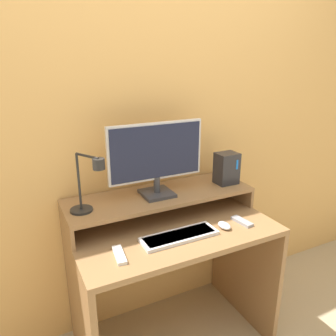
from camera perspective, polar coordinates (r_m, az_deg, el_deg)
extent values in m
cube|color=#E5AD60|center=(1.92, -4.05, 7.45)|extent=(6.00, 0.05, 2.50)
cube|color=olive|center=(1.78, 0.74, -10.38)|extent=(1.06, 0.63, 0.03)
cube|color=olive|center=(1.87, -14.83, -23.88)|extent=(0.03, 0.63, 0.74)
cube|color=olive|center=(2.24, 13.02, -15.93)|extent=(0.03, 0.63, 0.74)
cube|color=olive|center=(1.74, -17.30, -9.58)|extent=(0.02, 0.34, 0.11)
cube|color=olive|center=(2.13, 11.53, -3.83)|extent=(0.02, 0.34, 0.11)
cube|color=olive|center=(1.84, -1.33, -4.82)|extent=(1.06, 0.34, 0.02)
cube|color=#38383D|center=(1.82, -1.95, -4.43)|extent=(0.17, 0.17, 0.02)
cylinder|color=#38383D|center=(1.80, -1.97, -2.88)|extent=(0.04, 0.04, 0.09)
cube|color=silver|center=(1.75, -2.09, 2.92)|extent=(0.54, 0.02, 0.31)
cube|color=#191E38|center=(1.74, -1.94, 2.83)|extent=(0.52, 0.01, 0.29)
cylinder|color=black|center=(1.69, -14.83, -7.06)|extent=(0.11, 0.11, 0.01)
cylinder|color=black|center=(1.64, -15.25, -2.36)|extent=(0.01, 0.01, 0.28)
cylinder|color=black|center=(1.54, -13.93, 2.03)|extent=(0.08, 0.13, 0.01)
cylinder|color=black|center=(1.50, -11.99, 0.69)|extent=(0.06, 0.06, 0.05)
cube|color=#28282D|center=(1.99, 10.16, -0.04)|extent=(0.13, 0.10, 0.19)
cube|color=#1972F2|center=(1.96, 11.96, 0.58)|extent=(0.01, 0.00, 0.06)
cube|color=silver|center=(1.66, 1.99, -11.78)|extent=(0.39, 0.13, 0.02)
cube|color=#AFAFB3|center=(1.66, 1.99, -11.62)|extent=(0.36, 0.10, 0.01)
ellipsoid|color=silver|center=(1.77, 9.77, -9.83)|extent=(0.05, 0.09, 0.03)
cube|color=white|center=(1.54, -8.46, -14.75)|extent=(0.06, 0.15, 0.02)
cube|color=#99999E|center=(1.84, 12.75, -9.06)|extent=(0.06, 0.13, 0.02)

